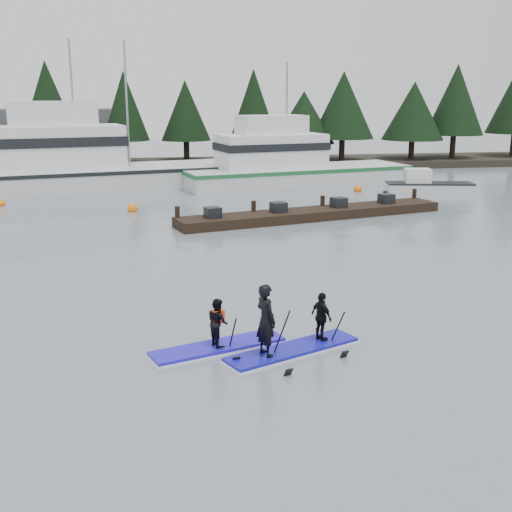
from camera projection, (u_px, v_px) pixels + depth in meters
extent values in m
plane|color=slate|center=(300.00, 361.00, 15.22)|extent=(160.00, 160.00, 0.00)
cube|color=#2D281E|center=(183.00, 165.00, 55.24)|extent=(70.00, 8.00, 0.60)
cube|color=#4C4C51|center=(15.00, 139.00, 54.23)|extent=(18.00, 6.00, 5.00)
cube|color=silver|center=(93.00, 187.00, 43.25)|extent=(20.11, 9.33, 2.59)
cube|color=white|center=(54.00, 147.00, 41.74)|extent=(9.35, 5.62, 2.80)
cylinder|color=gray|center=(73.00, 105.00, 41.58)|extent=(0.14, 0.14, 8.17)
cube|color=silver|center=(296.00, 183.00, 45.17)|extent=(16.67, 7.82, 2.30)
cube|color=white|center=(271.00, 151.00, 43.90)|extent=(7.76, 4.73, 2.30)
cylinder|color=gray|center=(287.00, 115.00, 43.73)|extent=(0.14, 0.14, 7.05)
cube|color=silver|center=(429.00, 188.00, 41.57)|extent=(5.65, 2.74, 0.63)
cube|color=black|center=(313.00, 214.00, 32.77)|extent=(14.49, 5.53, 0.48)
sphere|color=orange|center=(1.00, 206.00, 36.54)|extent=(0.49, 0.49, 0.49)
sphere|color=orange|center=(280.00, 210.00, 35.20)|extent=(0.58, 0.58, 0.58)
sphere|color=orange|center=(133.00, 211.00, 34.82)|extent=(0.57, 0.57, 0.57)
sphere|color=orange|center=(358.00, 191.00, 42.05)|extent=(0.54, 0.54, 0.54)
cube|color=#1D14C4|center=(218.00, 347.00, 15.92)|extent=(3.51, 1.86, 0.13)
imported|color=black|center=(218.00, 322.00, 15.75)|extent=(0.61, 0.70, 1.20)
cube|color=#F64614|center=(218.00, 316.00, 15.72)|extent=(0.35, 0.28, 0.32)
cylinder|color=black|center=(231.00, 341.00, 15.80)|extent=(0.19, 0.86, 1.47)
cube|color=#1311A7|center=(292.00, 350.00, 15.75)|extent=(3.60, 2.19, 0.13)
imported|color=black|center=(266.00, 320.00, 15.09)|extent=(0.64, 0.76, 1.76)
cylinder|color=black|center=(280.00, 338.00, 15.15)|extent=(0.30, 0.96, 1.67)
imported|color=black|center=(322.00, 317.00, 16.06)|extent=(0.57, 0.79, 1.25)
cylinder|color=black|center=(334.00, 335.00, 16.13)|extent=(0.27, 0.86, 1.49)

